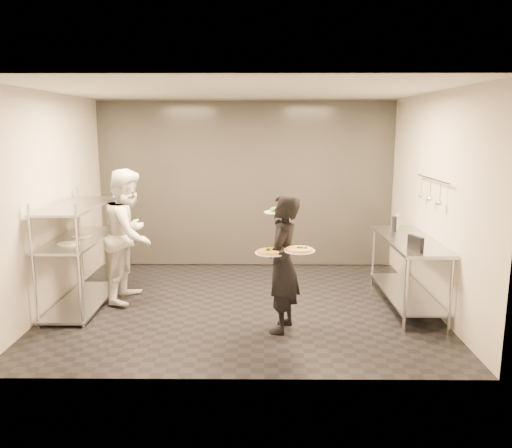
{
  "coord_description": "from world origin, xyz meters",
  "views": [
    {
      "loc": [
        0.23,
        -6.36,
        2.36
      ],
      "look_at": [
        0.18,
        0.06,
        1.1
      ],
      "focal_mm": 35.0,
      "sensor_mm": 36.0,
      "label": 1
    }
  ],
  "objects_px": {
    "prep_counter": "(408,260)",
    "bottle_clear": "(398,220)",
    "pizza_plate_near": "(270,252)",
    "pos_monitor": "(416,243)",
    "waiter": "(282,264)",
    "pass_rack": "(79,249)",
    "bottle_green": "(397,222)",
    "pizza_plate_far": "(299,250)",
    "salad_plate": "(275,211)",
    "bottle_dark": "(394,224)",
    "chef": "(129,235)"
  },
  "relations": [
    {
      "from": "chef",
      "to": "bottle_dark",
      "type": "distance_m",
      "value": 3.65
    },
    {
      "from": "bottle_green",
      "to": "salad_plate",
      "type": "bearing_deg",
      "value": -149.18
    },
    {
      "from": "prep_counter",
      "to": "bottle_green",
      "type": "bearing_deg",
      "value": 91.41
    },
    {
      "from": "pizza_plate_far",
      "to": "bottle_clear",
      "type": "bearing_deg",
      "value": 49.95
    },
    {
      "from": "prep_counter",
      "to": "bottle_dark",
      "type": "bearing_deg",
      "value": 100.77
    },
    {
      "from": "pass_rack",
      "to": "salad_plate",
      "type": "distance_m",
      "value": 2.67
    },
    {
      "from": "salad_plate",
      "to": "pizza_plate_far",
      "type": "bearing_deg",
      "value": -67.5
    },
    {
      "from": "chef",
      "to": "bottle_green",
      "type": "bearing_deg",
      "value": -79.71
    },
    {
      "from": "pizza_plate_far",
      "to": "bottle_green",
      "type": "relative_size",
      "value": 1.57
    },
    {
      "from": "chef",
      "to": "bottle_green",
      "type": "xyz_separation_m",
      "value": [
        3.72,
        0.31,
        0.13
      ]
    },
    {
      "from": "bottle_dark",
      "to": "bottle_clear",
      "type": "bearing_deg",
      "value": 67.05
    },
    {
      "from": "chef",
      "to": "bottle_green",
      "type": "distance_m",
      "value": 3.73
    },
    {
      "from": "prep_counter",
      "to": "pizza_plate_near",
      "type": "bearing_deg",
      "value": -149.68
    },
    {
      "from": "chef",
      "to": "pizza_plate_near",
      "type": "distance_m",
      "value": 2.32
    },
    {
      "from": "pos_monitor",
      "to": "bottle_green",
      "type": "bearing_deg",
      "value": 65.45
    },
    {
      "from": "chef",
      "to": "prep_counter",
      "type": "bearing_deg",
      "value": -88.39
    },
    {
      "from": "pass_rack",
      "to": "pizza_plate_far",
      "type": "xyz_separation_m",
      "value": [
        2.81,
        -1.09,
        0.27
      ]
    },
    {
      "from": "waiter",
      "to": "pizza_plate_near",
      "type": "xyz_separation_m",
      "value": [
        -0.14,
        -0.24,
        0.21
      ]
    },
    {
      "from": "pos_monitor",
      "to": "bottle_dark",
      "type": "distance_m",
      "value": 1.09
    },
    {
      "from": "bottle_green",
      "to": "pos_monitor",
      "type": "bearing_deg",
      "value": -94.98
    },
    {
      "from": "pos_monitor",
      "to": "pizza_plate_near",
      "type": "bearing_deg",
      "value": 174.14
    },
    {
      "from": "bottle_green",
      "to": "bottle_dark",
      "type": "bearing_deg",
      "value": -117.65
    },
    {
      "from": "waiter",
      "to": "pizza_plate_far",
      "type": "relative_size",
      "value": 4.71
    },
    {
      "from": "pizza_plate_far",
      "to": "bottle_green",
      "type": "height_order",
      "value": "bottle_green"
    },
    {
      "from": "prep_counter",
      "to": "bottle_clear",
      "type": "height_order",
      "value": "bottle_clear"
    },
    {
      "from": "chef",
      "to": "bottle_clear",
      "type": "xyz_separation_m",
      "value": [
        3.8,
        0.54,
        0.11
      ]
    },
    {
      "from": "salad_plate",
      "to": "pass_rack",
      "type": "bearing_deg",
      "value": 169.38
    },
    {
      "from": "pos_monitor",
      "to": "bottle_clear",
      "type": "distance_m",
      "value": 1.47
    },
    {
      "from": "prep_counter",
      "to": "bottle_clear",
      "type": "relative_size",
      "value": 9.31
    },
    {
      "from": "bottle_clear",
      "to": "prep_counter",
      "type": "bearing_deg",
      "value": -95.18
    },
    {
      "from": "pass_rack",
      "to": "bottle_clear",
      "type": "distance_m",
      "value": 4.48
    },
    {
      "from": "pass_rack",
      "to": "bottle_green",
      "type": "bearing_deg",
      "value": 7.49
    },
    {
      "from": "pos_monitor",
      "to": "chef",
      "type": "bearing_deg",
      "value": 146.28
    },
    {
      "from": "pos_monitor",
      "to": "bottle_dark",
      "type": "bearing_deg",
      "value": 68.45
    },
    {
      "from": "pizza_plate_near",
      "to": "pos_monitor",
      "type": "height_order",
      "value": "pos_monitor"
    },
    {
      "from": "pass_rack",
      "to": "pizza_plate_near",
      "type": "bearing_deg",
      "value": -23.16
    },
    {
      "from": "prep_counter",
      "to": "bottle_dark",
      "type": "height_order",
      "value": "bottle_dark"
    },
    {
      "from": "pass_rack",
      "to": "salad_plate",
      "type": "bearing_deg",
      "value": -10.62
    },
    {
      "from": "prep_counter",
      "to": "pizza_plate_far",
      "type": "relative_size",
      "value": 5.26
    },
    {
      "from": "pizza_plate_near",
      "to": "bottle_clear",
      "type": "distance_m",
      "value": 2.67
    },
    {
      "from": "waiter",
      "to": "salad_plate",
      "type": "height_order",
      "value": "waiter"
    },
    {
      "from": "salad_plate",
      "to": "bottle_green",
      "type": "bearing_deg",
      "value": 30.82
    },
    {
      "from": "waiter",
      "to": "bottle_dark",
      "type": "relative_size",
      "value": 7.4
    },
    {
      "from": "pizza_plate_near",
      "to": "pos_monitor",
      "type": "distance_m",
      "value": 1.76
    },
    {
      "from": "pass_rack",
      "to": "bottle_clear",
      "type": "bearing_deg",
      "value": 10.33
    },
    {
      "from": "pos_monitor",
      "to": "waiter",
      "type": "bearing_deg",
      "value": 166.73
    },
    {
      "from": "salad_plate",
      "to": "bottle_dark",
      "type": "height_order",
      "value": "salad_plate"
    },
    {
      "from": "pizza_plate_near",
      "to": "pizza_plate_far",
      "type": "bearing_deg",
      "value": -3.72
    },
    {
      "from": "pass_rack",
      "to": "pizza_plate_near",
      "type": "xyz_separation_m",
      "value": [
        2.5,
        -1.07,
        0.24
      ]
    },
    {
      "from": "salad_plate",
      "to": "bottle_dark",
      "type": "distance_m",
      "value": 1.95
    }
  ]
}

